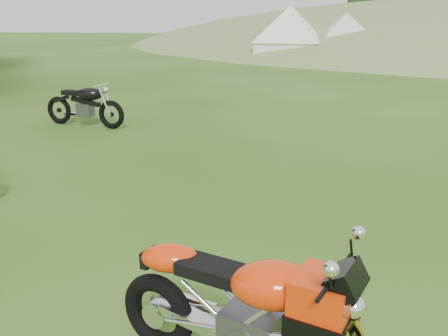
# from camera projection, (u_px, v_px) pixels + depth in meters

# --- Properties ---
(ground) EXTENTS (120.00, 120.00, 0.00)m
(ground) POSITION_uv_depth(u_px,v_px,m) (230.00, 247.00, 5.13)
(ground) COLOR #21490F
(ground) RESTS_ON ground
(sport_motorcycle) EXTENTS (1.93, 1.20, 1.14)m
(sport_motorcycle) POSITION_uv_depth(u_px,v_px,m) (248.00, 305.00, 3.10)
(sport_motorcycle) COLOR red
(sport_motorcycle) RESTS_ON ground
(vintage_moto_d) EXTENTS (1.91, 0.92, 0.98)m
(vintage_moto_d) POSITION_uv_depth(u_px,v_px,m) (84.00, 104.00, 10.53)
(vintage_moto_d) COLOR black
(vintage_moto_d) RESTS_ON ground
(tent_left) EXTENTS (3.61, 3.61, 2.70)m
(tent_left) POSITION_uv_depth(u_px,v_px,m) (290.00, 34.00, 25.44)
(tent_left) COLOR white
(tent_left) RESTS_ON ground
(tent_mid) EXTENTS (3.04, 3.04, 2.47)m
(tent_mid) POSITION_uv_depth(u_px,v_px,m) (345.00, 36.00, 25.74)
(tent_mid) COLOR beige
(tent_mid) RESTS_ON ground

